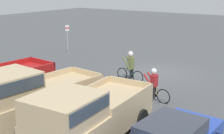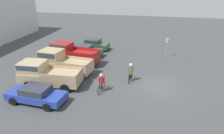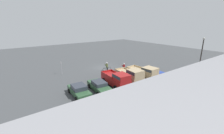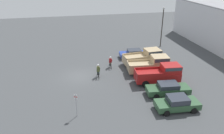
{
  "view_description": "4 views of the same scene",
  "coord_description": "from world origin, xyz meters",
  "px_view_note": "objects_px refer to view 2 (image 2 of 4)",
  "views": [
    {
      "loc": [
        -8.16,
        17.13,
        5.39
      ],
      "look_at": [
        0.68,
        4.16,
        1.2
      ],
      "focal_mm": 50.0,
      "sensor_mm": 36.0,
      "label": 1
    },
    {
      "loc": [
        -17.69,
        -0.03,
        8.78
      ],
      "look_at": [
        0.68,
        4.16,
        1.2
      ],
      "focal_mm": 35.0,
      "sensor_mm": 36.0,
      "label": 2
    },
    {
      "loc": [
        16.24,
        25.25,
        8.94
      ],
      "look_at": [
        0.68,
        4.16,
        1.2
      ],
      "focal_mm": 24.0,
      "sensor_mm": 36.0,
      "label": 3
    },
    {
      "loc": [
        25.3,
        -1.18,
        12.53
      ],
      "look_at": [
        0.68,
        4.16,
        1.2
      ],
      "focal_mm": 35.0,
      "sensor_mm": 36.0,
      "label": 4
    }
  ],
  "objects_px": {
    "pickup_truck_1": "(61,62)",
    "cyclist_1": "(101,82)",
    "fire_lane_sign": "(167,45)",
    "sedan_1": "(83,50)",
    "pickup_truck_0": "(45,74)",
    "sedan_2": "(93,44)",
    "sedan_0": "(36,94)",
    "cyclist_0": "(131,72)",
    "pickup_truck_2": "(72,53)"
  },
  "relations": [
    {
      "from": "pickup_truck_2",
      "to": "sedan_1",
      "type": "distance_m",
      "value": 2.82
    },
    {
      "from": "sedan_2",
      "to": "pickup_truck_0",
      "type": "bearing_deg",
      "value": 175.87
    },
    {
      "from": "pickup_truck_2",
      "to": "cyclist_1",
      "type": "relative_size",
      "value": 2.93
    },
    {
      "from": "sedan_2",
      "to": "cyclist_0",
      "type": "xyz_separation_m",
      "value": [
        -8.66,
        -6.34,
        0.21
      ]
    },
    {
      "from": "fire_lane_sign",
      "to": "sedan_1",
      "type": "bearing_deg",
      "value": 100.35
    },
    {
      "from": "sedan_1",
      "to": "pickup_truck_2",
      "type": "bearing_deg",
      "value": 172.78
    },
    {
      "from": "pickup_truck_0",
      "to": "fire_lane_sign",
      "type": "bearing_deg",
      "value": -45.36
    },
    {
      "from": "sedan_0",
      "to": "pickup_truck_1",
      "type": "relative_size",
      "value": 0.85
    },
    {
      "from": "cyclist_1",
      "to": "pickup_truck_1",
      "type": "bearing_deg",
      "value": 60.02
    },
    {
      "from": "pickup_truck_0",
      "to": "sedan_1",
      "type": "height_order",
      "value": "pickup_truck_0"
    },
    {
      "from": "pickup_truck_0",
      "to": "sedan_1",
      "type": "xyz_separation_m",
      "value": [
        8.43,
        -0.45,
        -0.41
      ]
    },
    {
      "from": "pickup_truck_0",
      "to": "sedan_0",
      "type": "bearing_deg",
      "value": -165.75
    },
    {
      "from": "fire_lane_sign",
      "to": "pickup_truck_1",
      "type": "bearing_deg",
      "value": 125.74
    },
    {
      "from": "pickup_truck_1",
      "to": "pickup_truck_2",
      "type": "bearing_deg",
      "value": 0.86
    },
    {
      "from": "pickup_truck_0",
      "to": "pickup_truck_2",
      "type": "xyz_separation_m",
      "value": [
        5.66,
        -0.1,
        0.06
      ]
    },
    {
      "from": "pickup_truck_1",
      "to": "sedan_1",
      "type": "height_order",
      "value": "pickup_truck_1"
    },
    {
      "from": "fire_lane_sign",
      "to": "cyclist_1",
      "type": "bearing_deg",
      "value": 152.48
    },
    {
      "from": "cyclist_0",
      "to": "cyclist_1",
      "type": "distance_m",
      "value": 3.28
    },
    {
      "from": "sedan_2",
      "to": "fire_lane_sign",
      "type": "xyz_separation_m",
      "value": [
        -0.99,
        -9.56,
        0.75
      ]
    },
    {
      "from": "sedan_0",
      "to": "cyclist_0",
      "type": "height_order",
      "value": "cyclist_0"
    },
    {
      "from": "sedan_0",
      "to": "pickup_truck_1",
      "type": "distance_m",
      "value": 5.7
    },
    {
      "from": "sedan_0",
      "to": "sedan_2",
      "type": "height_order",
      "value": "sedan_2"
    },
    {
      "from": "pickup_truck_2",
      "to": "sedan_1",
      "type": "xyz_separation_m",
      "value": [
        2.76,
        -0.35,
        -0.47
      ]
    },
    {
      "from": "pickup_truck_0",
      "to": "pickup_truck_2",
      "type": "bearing_deg",
      "value": -1.02
    },
    {
      "from": "sedan_0",
      "to": "pickup_truck_0",
      "type": "xyz_separation_m",
      "value": [
        2.77,
        0.7,
        0.45
      ]
    },
    {
      "from": "sedan_1",
      "to": "cyclist_0",
      "type": "bearing_deg",
      "value": -131.18
    },
    {
      "from": "sedan_2",
      "to": "pickup_truck_2",
      "type": "bearing_deg",
      "value": 172.73
    },
    {
      "from": "sedan_1",
      "to": "cyclist_0",
      "type": "distance_m",
      "value": 8.91
    },
    {
      "from": "sedan_0",
      "to": "sedan_1",
      "type": "bearing_deg",
      "value": 1.3
    },
    {
      "from": "sedan_0",
      "to": "cyclist_1",
      "type": "bearing_deg",
      "value": -57.09
    },
    {
      "from": "pickup_truck_1",
      "to": "cyclist_1",
      "type": "distance_m",
      "value": 5.69
    },
    {
      "from": "fire_lane_sign",
      "to": "pickup_truck_0",
      "type": "bearing_deg",
      "value": 134.64
    },
    {
      "from": "cyclist_1",
      "to": "fire_lane_sign",
      "type": "xyz_separation_m",
      "value": [
        10.2,
        -5.31,
        0.63
      ]
    },
    {
      "from": "sedan_2",
      "to": "cyclist_1",
      "type": "bearing_deg",
      "value": -159.2
    },
    {
      "from": "sedan_0",
      "to": "fire_lane_sign",
      "type": "bearing_deg",
      "value": -36.6
    },
    {
      "from": "pickup_truck_2",
      "to": "cyclist_0",
      "type": "relative_size",
      "value": 3.02
    },
    {
      "from": "pickup_truck_0",
      "to": "pickup_truck_1",
      "type": "relative_size",
      "value": 1.01
    },
    {
      "from": "sedan_1",
      "to": "sedan_2",
      "type": "distance_m",
      "value": 2.82
    },
    {
      "from": "pickup_truck_0",
      "to": "pickup_truck_1",
      "type": "bearing_deg",
      "value": -2.83
    },
    {
      "from": "pickup_truck_1",
      "to": "fire_lane_sign",
      "type": "xyz_separation_m",
      "value": [
        7.36,
        -10.23,
        0.28
      ]
    },
    {
      "from": "sedan_1",
      "to": "sedan_2",
      "type": "bearing_deg",
      "value": -7.32
    },
    {
      "from": "pickup_truck_2",
      "to": "pickup_truck_1",
      "type": "bearing_deg",
      "value": -179.14
    },
    {
      "from": "sedan_1",
      "to": "cyclist_1",
      "type": "height_order",
      "value": "cyclist_1"
    },
    {
      "from": "sedan_0",
      "to": "pickup_truck_0",
      "type": "relative_size",
      "value": 0.85
    },
    {
      "from": "pickup_truck_0",
      "to": "sedan_1",
      "type": "bearing_deg",
      "value": -3.06
    },
    {
      "from": "pickup_truck_1",
      "to": "fire_lane_sign",
      "type": "bearing_deg",
      "value": -54.26
    },
    {
      "from": "sedan_0",
      "to": "sedan_2",
      "type": "bearing_deg",
      "value": -0.43
    },
    {
      "from": "sedan_2",
      "to": "pickup_truck_1",
      "type": "bearing_deg",
      "value": 175.43
    },
    {
      "from": "sedan_1",
      "to": "cyclist_1",
      "type": "relative_size",
      "value": 2.59
    },
    {
      "from": "cyclist_1",
      "to": "sedan_0",
      "type": "bearing_deg",
      "value": 122.91
    }
  ]
}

